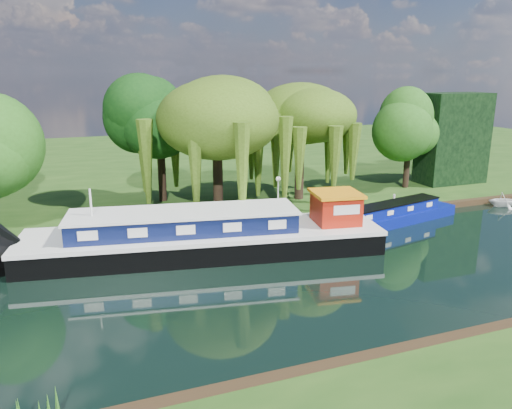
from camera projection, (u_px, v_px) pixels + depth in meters
name	position (u px, v px, depth m)	size (l,w,h in m)	color
ground	(346.00, 269.00, 26.74)	(120.00, 120.00, 0.00)	black
far_bank	(194.00, 161.00, 57.42)	(120.00, 52.00, 0.45)	#1B3E11
dutch_barge	(207.00, 236.00, 28.84)	(20.99, 7.94, 4.33)	black
narrowboat	(392.00, 216.00, 34.52)	(11.52, 4.32, 1.66)	navy
red_dinghy	(109.00, 261.00, 27.88)	(2.37, 3.31, 0.69)	#9E1A0B
white_cruiser	(502.00, 206.00, 39.18)	(2.04, 2.37, 1.25)	silver
willow_left	(217.00, 120.00, 34.52)	(7.56, 7.56, 9.06)	black
willow_right	(300.00, 124.00, 38.32)	(6.67, 6.67, 8.12)	black
tree_far_mid	(159.00, 122.00, 37.66)	(5.41, 5.41, 8.85)	black
tree_far_right	(410.00, 129.00, 42.37)	(4.51, 4.51, 7.38)	black
conifer_hedge	(453.00, 138.00, 44.70)	(6.00, 3.00, 8.00)	black
lamppost	(278.00, 184.00, 35.77)	(0.36, 0.36, 2.56)	silver
mooring_posts	(276.00, 213.00, 33.92)	(19.16, 0.16, 1.00)	silver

